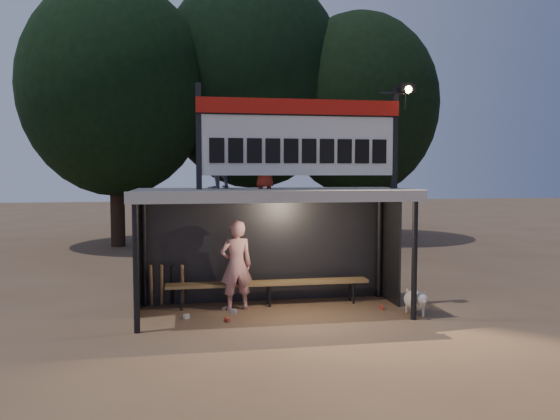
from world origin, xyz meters
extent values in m
plane|color=brown|center=(0.00, 0.00, 0.00)|extent=(80.00, 80.00, 0.00)
imported|color=silver|center=(-0.66, 0.34, 0.86)|extent=(0.68, 0.50, 1.71)
imported|color=gray|center=(-1.04, 0.43, 2.91)|extent=(0.73, 0.72, 1.19)
imported|color=maroon|center=(-0.13, 0.13, 2.75)|extent=(0.43, 0.30, 0.86)
cube|color=#3B3B3D|center=(0.00, 0.00, 2.26)|extent=(5.00, 2.00, 0.12)
cube|color=beige|center=(0.00, -1.02, 2.22)|extent=(5.10, 0.06, 0.20)
cylinder|color=black|center=(-2.40, -0.90, 1.10)|extent=(0.10, 0.10, 2.20)
cylinder|color=black|center=(2.40, -0.90, 1.10)|extent=(0.10, 0.10, 2.20)
cylinder|color=black|center=(-2.40, 0.90, 1.10)|extent=(0.10, 0.10, 2.20)
cylinder|color=black|center=(2.40, 0.90, 1.10)|extent=(0.10, 0.10, 2.20)
cube|color=black|center=(0.00, 1.00, 1.10)|extent=(5.00, 0.04, 2.20)
cube|color=black|center=(-2.50, 0.50, 1.10)|extent=(0.04, 1.00, 2.20)
cube|color=black|center=(2.50, 0.50, 1.10)|extent=(0.04, 1.00, 2.20)
cylinder|color=black|center=(0.00, 1.00, 2.15)|extent=(5.00, 0.06, 0.06)
cube|color=black|center=(-1.35, 0.00, 3.27)|extent=(0.10, 0.10, 1.90)
cube|color=black|center=(2.35, 0.00, 3.27)|extent=(0.10, 0.10, 1.90)
cube|color=silver|center=(0.50, 0.00, 3.27)|extent=(3.80, 0.08, 1.40)
cube|color=#AF150C|center=(0.50, -0.05, 3.83)|extent=(3.80, 0.04, 0.28)
cube|color=black|center=(0.50, -0.06, 3.68)|extent=(3.80, 0.02, 0.03)
cube|color=black|center=(-1.03, -0.05, 3.02)|extent=(0.27, 0.03, 0.45)
cube|color=black|center=(-0.69, -0.05, 3.02)|extent=(0.27, 0.03, 0.45)
cube|color=black|center=(-0.35, -0.05, 3.02)|extent=(0.27, 0.03, 0.45)
cube|color=black|center=(-0.01, -0.05, 3.02)|extent=(0.27, 0.03, 0.45)
cube|color=black|center=(0.33, -0.05, 3.02)|extent=(0.27, 0.03, 0.45)
cube|color=black|center=(0.67, -0.05, 3.02)|extent=(0.27, 0.03, 0.45)
cube|color=black|center=(1.01, -0.05, 3.02)|extent=(0.27, 0.03, 0.45)
cube|color=black|center=(1.35, -0.05, 3.02)|extent=(0.27, 0.03, 0.45)
cube|color=black|center=(1.69, -0.05, 3.02)|extent=(0.27, 0.03, 0.45)
cube|color=black|center=(2.03, -0.05, 3.02)|extent=(0.27, 0.03, 0.45)
cylinder|color=black|center=(2.30, 0.00, 4.12)|extent=(0.50, 0.04, 0.04)
cylinder|color=black|center=(2.55, 0.00, 3.97)|extent=(0.04, 0.04, 0.30)
cube|color=black|center=(2.55, -0.05, 4.22)|extent=(0.30, 0.22, 0.18)
sphere|color=#FFD88C|center=(2.55, -0.14, 4.18)|extent=(0.14, 0.14, 0.14)
cube|color=olive|center=(0.00, 0.55, 0.45)|extent=(4.00, 0.35, 0.06)
cylinder|color=black|center=(-1.70, 0.43, 0.23)|extent=(0.05, 0.05, 0.45)
cylinder|color=black|center=(-1.70, 0.67, 0.23)|extent=(0.05, 0.05, 0.45)
cylinder|color=black|center=(0.00, 0.43, 0.23)|extent=(0.05, 0.05, 0.45)
cylinder|color=black|center=(0.00, 0.67, 0.23)|extent=(0.05, 0.05, 0.45)
cylinder|color=black|center=(1.70, 0.43, 0.23)|extent=(0.05, 0.05, 0.45)
cylinder|color=black|center=(1.70, 0.67, 0.23)|extent=(0.05, 0.05, 0.45)
cylinder|color=#312015|center=(-4.00, 10.00, 1.87)|extent=(0.50, 0.50, 3.74)
ellipsoid|color=black|center=(-4.00, 10.00, 5.53)|extent=(6.46, 6.46, 7.48)
cylinder|color=#312116|center=(1.00, 11.50, 2.09)|extent=(0.50, 0.50, 4.18)
ellipsoid|color=black|center=(1.00, 11.50, 6.18)|extent=(7.22, 7.22, 8.36)
cylinder|color=#2E2114|center=(5.00, 10.50, 1.76)|extent=(0.50, 0.50, 3.52)
ellipsoid|color=black|center=(5.00, 10.50, 5.20)|extent=(6.08, 6.08, 7.04)
ellipsoid|color=beige|center=(2.56, -0.59, 0.27)|extent=(0.36, 0.58, 0.36)
sphere|color=white|center=(2.56, -0.87, 0.36)|extent=(0.22, 0.22, 0.22)
cone|color=beige|center=(2.56, -0.97, 0.34)|extent=(0.10, 0.10, 0.10)
cone|color=beige|center=(2.51, -0.89, 0.46)|extent=(0.06, 0.06, 0.07)
cone|color=beige|center=(2.61, -0.89, 0.46)|extent=(0.06, 0.06, 0.07)
cylinder|color=beige|center=(2.48, -0.77, 0.09)|extent=(0.05, 0.05, 0.18)
cylinder|color=silver|center=(2.64, -0.77, 0.09)|extent=(0.05, 0.05, 0.18)
cylinder|color=beige|center=(2.48, -0.41, 0.09)|extent=(0.05, 0.05, 0.18)
cylinder|color=beige|center=(2.64, -0.41, 0.09)|extent=(0.05, 0.05, 0.18)
cylinder|color=beige|center=(2.56, -0.29, 0.34)|extent=(0.04, 0.16, 0.14)
cylinder|color=olive|center=(-2.28, 0.82, 0.43)|extent=(0.07, 0.27, 0.84)
cylinder|color=olive|center=(-2.08, 0.82, 0.43)|extent=(0.09, 0.30, 0.83)
cylinder|color=black|center=(-1.88, 0.82, 0.43)|extent=(0.08, 0.33, 0.83)
cylinder|color=#A3764C|center=(-1.68, 0.82, 0.43)|extent=(0.07, 0.35, 0.82)
cube|color=#BD3620|center=(2.08, -0.12, 0.04)|extent=(0.10, 0.12, 0.08)
cylinder|color=#A3A3A8|center=(-0.87, 0.35, 0.04)|extent=(0.12, 0.14, 0.07)
cube|color=beige|center=(-1.60, -0.16, 0.04)|extent=(0.12, 0.12, 0.08)
cylinder|color=red|center=(-0.89, -0.48, 0.04)|extent=(0.10, 0.14, 0.07)
cube|color=#AEAEB3|center=(-0.74, 0.06, 0.04)|extent=(0.12, 0.11, 0.08)
camera|label=1|loc=(-1.56, -9.94, 2.63)|focal=35.00mm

